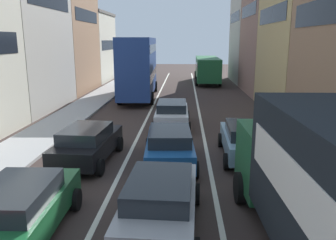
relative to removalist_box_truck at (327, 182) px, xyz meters
name	(u,v)px	position (x,y,z in m)	size (l,w,h in m)	color
sidewalk_left	(74,114)	(-10.40, 15.09, -1.90)	(2.60, 64.00, 0.14)	#A9A9A9
lane_stripe_left	(148,116)	(-5.40, 15.09, -1.97)	(0.16, 60.00, 0.01)	silver
lane_stripe_right	(200,116)	(-2.00, 15.09, -1.97)	(0.16, 60.00, 0.01)	silver
building_row_right	(313,22)	(6.20, 19.25, 4.14)	(7.20, 43.90, 13.91)	#B2ADA3
removalist_box_truck	(327,182)	(0.00, 0.00, 0.00)	(2.87, 7.76, 3.58)	#1E5933
sedan_centre_lane_second	(160,201)	(-3.61, 1.29, -1.18)	(2.20, 4.37, 1.49)	gray
wagon_left_lane_second	(20,209)	(-7.05, 0.68, -1.18)	(2.16, 4.35, 1.49)	#19592D
hatchback_centre_lane_third	(170,145)	(-3.58, 6.11, -1.18)	(2.24, 4.39, 1.49)	#194C8C
sedan_left_lane_third	(88,143)	(-6.93, 6.26, -1.18)	(2.27, 4.40, 1.49)	black
coupe_centre_lane_fourth	(172,113)	(-3.73, 12.21, -1.18)	(2.11, 4.33, 1.49)	silver
sedan_right_lane_behind_truck	(246,140)	(-0.42, 7.06, -1.18)	(2.14, 4.34, 1.49)	#759EB7
bus_mid_queue_primary	(139,65)	(-6.93, 22.15, 0.86)	(3.13, 10.59, 5.06)	navy
bus_far_queue_secondary	(207,68)	(-0.42, 33.39, -0.21)	(2.90, 10.53, 2.90)	#1E6033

